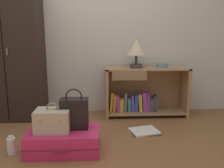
% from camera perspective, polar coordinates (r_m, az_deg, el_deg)
% --- Properties ---
extents(ground_plane, '(9.00, 9.00, 0.00)m').
position_cam_1_polar(ground_plane, '(2.30, -5.77, -17.59)').
color(ground_plane, brown).
extents(back_wall, '(6.40, 0.10, 2.60)m').
position_cam_1_polar(back_wall, '(3.51, -4.96, 14.51)').
color(back_wall, beige).
rests_on(back_wall, ground_plane).
extents(wardrobe, '(0.83, 0.47, 1.85)m').
position_cam_1_polar(wardrobe, '(3.43, -23.21, 7.44)').
color(wardrobe, black).
rests_on(wardrobe, ground_plane).
extents(bookshelf, '(1.14, 0.39, 0.68)m').
position_cam_1_polar(bookshelf, '(3.40, 7.30, -2.05)').
color(bookshelf, '#A37A51').
rests_on(bookshelf, ground_plane).
extents(table_lamp, '(0.27, 0.27, 0.39)m').
position_cam_1_polar(table_lamp, '(3.27, 5.84, 8.38)').
color(table_lamp, '#3D3838').
rests_on(table_lamp, bookshelf).
extents(bowl, '(0.15, 0.15, 0.06)m').
position_cam_1_polar(bowl, '(3.37, 11.83, 4.38)').
color(bowl, slate).
rests_on(bowl, bookshelf).
extents(suitcase_large, '(0.70, 0.45, 0.21)m').
position_cam_1_polar(suitcase_large, '(2.45, -11.41, -13.03)').
color(suitcase_large, '#DB2860').
rests_on(suitcase_large, ground_plane).
extents(train_case, '(0.32, 0.24, 0.29)m').
position_cam_1_polar(train_case, '(2.36, -13.98, -8.43)').
color(train_case, '#B7A88E').
rests_on(train_case, suitcase_large).
extents(handbag, '(0.27, 0.15, 0.40)m').
position_cam_1_polar(handbag, '(2.39, -8.99, -6.86)').
color(handbag, black).
rests_on(handbag, suitcase_large).
extents(bottle, '(0.08, 0.08, 0.18)m').
position_cam_1_polar(bottle, '(2.54, -22.91, -13.39)').
color(bottle, white).
rests_on(bottle, ground_plane).
extents(open_book_on_floor, '(0.37, 0.33, 0.02)m').
position_cam_1_polar(open_book_on_floor, '(2.89, 7.74, -11.10)').
color(open_book_on_floor, white).
rests_on(open_book_on_floor, ground_plane).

